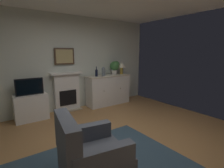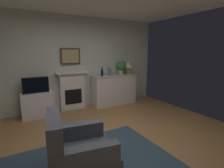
% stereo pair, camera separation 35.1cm
% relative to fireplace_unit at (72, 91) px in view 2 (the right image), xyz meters
% --- Properties ---
extents(ground_plane, '(5.41, 5.06, 0.10)m').
position_rel_fireplace_unit_xyz_m(ground_plane, '(0.16, -2.37, -0.60)').
color(ground_plane, '#9E7042').
rests_on(ground_plane, ground).
extents(wall_rear, '(5.41, 0.06, 2.66)m').
position_rel_fireplace_unit_xyz_m(wall_rear, '(0.16, 0.13, 0.78)').
color(wall_rear, silver).
rests_on(wall_rear, ground_plane).
extents(fireplace_unit, '(0.87, 0.30, 1.10)m').
position_rel_fireplace_unit_xyz_m(fireplace_unit, '(0.00, 0.00, 0.00)').
color(fireplace_unit, white).
rests_on(fireplace_unit, ground_plane).
extents(framed_picture, '(0.55, 0.04, 0.45)m').
position_rel_fireplace_unit_xyz_m(framed_picture, '(-0.00, 0.05, 0.99)').
color(framed_picture, '#473323').
extents(sideboard_cabinet, '(1.42, 0.49, 0.93)m').
position_rel_fireplace_unit_xyz_m(sideboard_cabinet, '(1.30, -0.18, -0.08)').
color(sideboard_cabinet, white).
rests_on(sideboard_cabinet, ground_plane).
extents(table_lamp, '(0.26, 0.26, 0.40)m').
position_rel_fireplace_unit_xyz_m(table_lamp, '(1.82, -0.18, 0.66)').
color(table_lamp, '#B79338').
rests_on(table_lamp, sideboard_cabinet).
extents(wine_bottle, '(0.08, 0.08, 0.29)m').
position_rel_fireplace_unit_xyz_m(wine_bottle, '(0.88, -0.17, 0.49)').
color(wine_bottle, black).
rests_on(wine_bottle, sideboard_cabinet).
extents(wine_glass_left, '(0.07, 0.07, 0.16)m').
position_rel_fireplace_unit_xyz_m(wine_glass_left, '(1.23, -0.15, 0.51)').
color(wine_glass_left, silver).
rests_on(wine_glass_left, sideboard_cabinet).
extents(wine_glass_center, '(0.07, 0.07, 0.16)m').
position_rel_fireplace_unit_xyz_m(wine_glass_center, '(1.34, -0.20, 0.51)').
color(wine_glass_center, silver).
rests_on(wine_glass_center, sideboard_cabinet).
extents(wine_glass_right, '(0.07, 0.07, 0.16)m').
position_rel_fireplace_unit_xyz_m(wine_glass_right, '(1.45, -0.18, 0.51)').
color(wine_glass_right, silver).
rests_on(wine_glass_right, sideboard_cabinet).
extents(vase_decorative, '(0.11, 0.11, 0.28)m').
position_rel_fireplace_unit_xyz_m(vase_decorative, '(1.09, -0.23, 0.53)').
color(vase_decorative, slate).
rests_on(vase_decorative, sideboard_cabinet).
extents(tv_cabinet, '(0.75, 0.42, 0.64)m').
position_rel_fireplace_unit_xyz_m(tv_cabinet, '(-0.97, -0.16, -0.23)').
color(tv_cabinet, white).
rests_on(tv_cabinet, ground_plane).
extents(tv_set, '(0.62, 0.07, 0.40)m').
position_rel_fireplace_unit_xyz_m(tv_set, '(-0.97, -0.19, 0.29)').
color(tv_set, black).
rests_on(tv_set, tv_cabinet).
extents(potted_plant_small, '(0.30, 0.30, 0.43)m').
position_rel_fireplace_unit_xyz_m(potted_plant_small, '(1.58, -0.13, 0.64)').
color(potted_plant_small, beige).
rests_on(potted_plant_small, sideboard_cabinet).
extents(armchair, '(0.92, 0.88, 0.92)m').
position_rel_fireplace_unit_xyz_m(armchair, '(-0.77, -2.83, -0.17)').
color(armchair, '#474C56').
rests_on(armchair, ground_plane).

